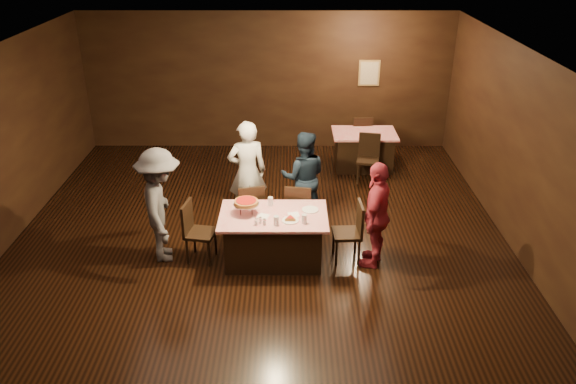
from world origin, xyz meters
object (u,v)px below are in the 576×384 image
at_px(main_table, 274,237).
at_px(back_table, 363,150).
at_px(plate_empty, 310,210).
at_px(glass_front_right, 304,219).
at_px(chair_far_right, 299,209).
at_px(diner_white_jacket, 247,172).
at_px(chair_back_near, 368,159).
at_px(pizza_stand, 246,202).
at_px(glass_back, 271,201).
at_px(chair_back_far, 360,136).
at_px(chair_end_right, 347,232).
at_px(diner_navy_hoodie, 304,177).
at_px(diner_red_shirt, 377,215).
at_px(diner_grey_knit, 161,206).
at_px(glass_front_left, 276,221).
at_px(chair_far_left, 250,209).
at_px(chair_end_left, 200,232).

relative_size(main_table, back_table, 1.23).
bearing_deg(plate_empty, back_table, 70.14).
relative_size(back_table, glass_front_right, 9.29).
xyz_separation_m(chair_far_right, diner_white_jacket, (-0.87, 0.52, 0.42)).
relative_size(chair_back_near, pizza_stand, 2.50).
bearing_deg(chair_back_near, glass_back, -114.38).
bearing_deg(chair_back_far, diner_white_jacket, 47.08).
height_order(chair_end_right, diner_navy_hoodie, diner_navy_hoodie).
bearing_deg(glass_front_right, diner_red_shirt, 8.39).
relative_size(chair_back_far, diner_grey_knit, 0.53).
height_order(diner_grey_knit, glass_front_left, diner_grey_knit).
height_order(chair_far_left, diner_navy_hoodie, diner_navy_hoodie).
xyz_separation_m(diner_white_jacket, diner_navy_hoodie, (0.94, -0.00, -0.09)).
relative_size(chair_far_right, diner_red_shirt, 0.58).
height_order(back_table, chair_end_left, chair_end_left).
height_order(chair_end_right, chair_back_far, same).
bearing_deg(diner_navy_hoodie, pizza_stand, 55.38).
relative_size(chair_far_right, chair_back_near, 1.00).
bearing_deg(diner_grey_knit, chair_back_far, -51.45).
height_order(diner_grey_knit, diner_red_shirt, diner_grey_knit).
relative_size(chair_back_near, chair_back_far, 1.00).
bearing_deg(glass_front_left, chair_back_near, 61.24).
distance_m(diner_white_jacket, plate_empty, 1.52).
relative_size(diner_white_jacket, glass_front_right, 12.79).
height_order(chair_end_left, diner_navy_hoodie, diner_navy_hoodie).
xyz_separation_m(back_table, chair_end_right, (-0.68, -3.54, 0.09)).
bearing_deg(glass_front_left, glass_front_right, 7.13).
relative_size(chair_end_right, plate_empty, 3.80).
xyz_separation_m(chair_end_left, plate_empty, (1.65, 0.15, 0.30)).
height_order(chair_far_left, pizza_stand, pizza_stand).
bearing_deg(diner_grey_knit, glass_back, -93.03).
height_order(chair_far_right, glass_front_left, chair_far_right).
height_order(chair_far_right, chair_back_near, same).
distance_m(back_table, chair_back_far, 0.61).
bearing_deg(chair_far_right, chair_back_far, -102.43).
xyz_separation_m(chair_end_left, diner_grey_knit, (-0.57, 0.07, 0.41)).
bearing_deg(glass_back, back_table, 60.63).
bearing_deg(main_table, chair_end_left, 180.00).
height_order(diner_white_jacket, pizza_stand, diner_white_jacket).
height_order(diner_white_jacket, glass_back, diner_white_jacket).
bearing_deg(pizza_stand, chair_end_right, -1.91).
relative_size(chair_end_right, diner_red_shirt, 0.58).
height_order(main_table, chair_back_near, chair_back_near).
distance_m(pizza_stand, plate_empty, 0.97).
height_order(chair_far_right, diner_white_jacket, diner_white_jacket).
height_order(chair_far_left, glass_front_left, chair_far_left).
xyz_separation_m(chair_back_far, glass_front_right, (-1.33, -4.39, 0.37)).
bearing_deg(chair_back_near, main_table, -110.69).
height_order(chair_far_left, diner_white_jacket, diner_white_jacket).
bearing_deg(chair_far_left, glass_front_left, 98.61).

